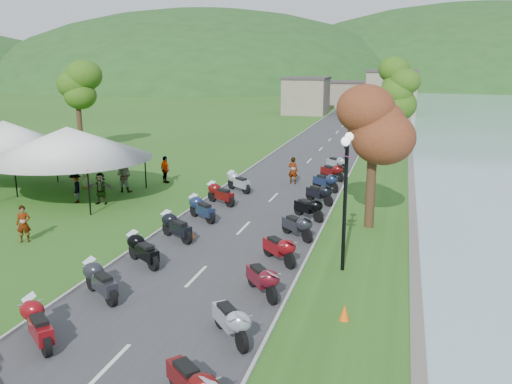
% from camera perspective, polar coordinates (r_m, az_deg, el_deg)
% --- Properties ---
extents(road, '(7.00, 120.00, 0.02)m').
position_cam_1_polar(road, '(42.23, 5.62, 3.28)').
color(road, '#3B3B3E').
rests_on(road, ground).
extents(hills_backdrop, '(360.00, 120.00, 76.00)m').
position_cam_1_polar(hills_backdrop, '(201.25, 13.47, 11.12)').
color(hills_backdrop, '#285621').
rests_on(hills_backdrop, ground).
extents(far_building, '(18.00, 16.00, 5.00)m').
position_cam_1_polar(far_building, '(86.59, 9.43, 10.11)').
color(far_building, gray).
rests_on(far_building, ground).
extents(moto_row_left, '(2.60, 36.22, 1.10)m').
position_cam_1_polar(moto_row_left, '(17.36, -18.82, -10.93)').
color(moto_row_left, '#331411').
rests_on(moto_row_left, ground).
extents(moto_row_right, '(2.60, 36.21, 1.10)m').
position_cam_1_polar(moto_row_right, '(22.29, 3.41, -4.70)').
color(moto_row_right, '#331411').
rests_on(moto_row_right, ground).
extents(vendor_tent_main, '(6.20, 6.20, 4.00)m').
position_cam_1_polar(vendor_tent_main, '(32.31, -19.03, 2.99)').
color(vendor_tent_main, white).
rests_on(vendor_tent_main, ground).
extents(vendor_tent_side, '(5.39, 5.39, 4.00)m').
position_cam_1_polar(vendor_tent_side, '(37.07, -24.78, 3.76)').
color(vendor_tent_side, white).
rests_on(vendor_tent_side, ground).
extents(tree_lakeside, '(2.68, 2.68, 7.45)m').
position_cam_1_polar(tree_lakeside, '(25.05, 12.18, 4.54)').
color(tree_lakeside, '#3C6D18').
rests_on(tree_lakeside, ground).
extents(pedestrian_a, '(0.72, 0.65, 1.61)m').
position_cam_1_polar(pedestrian_a, '(25.32, -23.10, -4.85)').
color(pedestrian_a, slate).
rests_on(pedestrian_a, ground).
extents(pedestrian_b, '(0.96, 0.53, 1.97)m').
position_cam_1_polar(pedestrian_b, '(33.04, -13.63, 0.03)').
color(pedestrian_b, slate).
rests_on(pedestrian_b, ground).
extents(pedestrian_c, '(0.92, 1.16, 1.67)m').
position_cam_1_polar(pedestrian_c, '(31.26, -18.34, -1.05)').
color(pedestrian_c, slate).
rests_on(pedestrian_c, ground).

